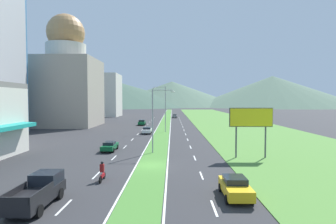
% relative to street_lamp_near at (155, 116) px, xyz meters
% --- Properties ---
extents(ground_plane, '(600.00, 600.00, 0.00)m').
position_rel_street_lamp_near_xyz_m(ground_plane, '(0.07, -7.38, -5.11)').
color(ground_plane, '#2D2D30').
extents(grass_median, '(3.20, 240.00, 0.06)m').
position_rel_street_lamp_near_xyz_m(grass_median, '(0.07, 52.62, -5.08)').
color(grass_median, '#477F33').
rests_on(grass_median, ground_plane).
extents(grass_verge_right, '(24.00, 240.00, 0.06)m').
position_rel_street_lamp_near_xyz_m(grass_verge_right, '(20.67, 52.62, -5.08)').
color(grass_verge_right, '#518438').
rests_on(grass_verge_right, ground_plane).
extents(lane_dash_left_1, '(0.16, 2.80, 0.01)m').
position_rel_street_lamp_near_xyz_m(lane_dash_left_1, '(-5.03, -19.33, -5.10)').
color(lane_dash_left_1, silver).
rests_on(lane_dash_left_1, ground_plane).
extents(lane_dash_left_2, '(0.16, 2.80, 0.01)m').
position_rel_street_lamp_near_xyz_m(lane_dash_left_2, '(-5.03, -11.28, -5.10)').
color(lane_dash_left_2, silver).
rests_on(lane_dash_left_2, ground_plane).
extents(lane_dash_left_3, '(0.16, 2.80, 0.01)m').
position_rel_street_lamp_near_xyz_m(lane_dash_left_3, '(-5.03, -3.23, -5.10)').
color(lane_dash_left_3, silver).
rests_on(lane_dash_left_3, ground_plane).
extents(lane_dash_left_4, '(0.16, 2.80, 0.01)m').
position_rel_street_lamp_near_xyz_m(lane_dash_left_4, '(-5.03, 4.82, -5.10)').
color(lane_dash_left_4, silver).
rests_on(lane_dash_left_4, ground_plane).
extents(lane_dash_left_5, '(0.16, 2.80, 0.01)m').
position_rel_street_lamp_near_xyz_m(lane_dash_left_5, '(-5.03, 12.87, -5.10)').
color(lane_dash_left_5, silver).
rests_on(lane_dash_left_5, ground_plane).
extents(lane_dash_left_6, '(0.16, 2.80, 0.01)m').
position_rel_street_lamp_near_xyz_m(lane_dash_left_6, '(-5.03, 20.92, -5.10)').
color(lane_dash_left_6, silver).
rests_on(lane_dash_left_6, ground_plane).
extents(lane_dash_left_7, '(0.16, 2.80, 0.01)m').
position_rel_street_lamp_near_xyz_m(lane_dash_left_7, '(-5.03, 28.97, -5.10)').
color(lane_dash_left_7, silver).
rests_on(lane_dash_left_7, ground_plane).
extents(lane_dash_left_8, '(0.16, 2.80, 0.01)m').
position_rel_street_lamp_near_xyz_m(lane_dash_left_8, '(-5.03, 37.02, -5.10)').
color(lane_dash_left_8, silver).
rests_on(lane_dash_left_8, ground_plane).
extents(lane_dash_left_9, '(0.16, 2.80, 0.01)m').
position_rel_street_lamp_near_xyz_m(lane_dash_left_9, '(-5.03, 45.07, -5.10)').
color(lane_dash_left_9, silver).
rests_on(lane_dash_left_9, ground_plane).
extents(lane_dash_left_10, '(0.16, 2.80, 0.01)m').
position_rel_street_lamp_near_xyz_m(lane_dash_left_10, '(-5.03, 53.12, -5.10)').
color(lane_dash_left_10, silver).
rests_on(lane_dash_left_10, ground_plane).
extents(lane_dash_left_11, '(0.16, 2.80, 0.01)m').
position_rel_street_lamp_near_xyz_m(lane_dash_left_11, '(-5.03, 61.17, -5.10)').
color(lane_dash_left_11, silver).
rests_on(lane_dash_left_11, ground_plane).
extents(lane_dash_left_12, '(0.16, 2.80, 0.01)m').
position_rel_street_lamp_near_xyz_m(lane_dash_left_12, '(-5.03, 69.22, -5.10)').
color(lane_dash_left_12, silver).
rests_on(lane_dash_left_12, ground_plane).
extents(lane_dash_left_13, '(0.16, 2.80, 0.01)m').
position_rel_street_lamp_near_xyz_m(lane_dash_left_13, '(-5.03, 77.27, -5.10)').
color(lane_dash_left_13, silver).
rests_on(lane_dash_left_13, ground_plane).
extents(lane_dash_right_1, '(0.16, 2.80, 0.01)m').
position_rel_street_lamp_near_xyz_m(lane_dash_right_1, '(5.17, -19.33, -5.10)').
color(lane_dash_right_1, silver).
rests_on(lane_dash_right_1, ground_plane).
extents(lane_dash_right_2, '(0.16, 2.80, 0.01)m').
position_rel_street_lamp_near_xyz_m(lane_dash_right_2, '(5.17, -11.28, -5.10)').
color(lane_dash_right_2, silver).
rests_on(lane_dash_right_2, ground_plane).
extents(lane_dash_right_3, '(0.16, 2.80, 0.01)m').
position_rel_street_lamp_near_xyz_m(lane_dash_right_3, '(5.17, -3.23, -5.10)').
color(lane_dash_right_3, silver).
rests_on(lane_dash_right_3, ground_plane).
extents(lane_dash_right_4, '(0.16, 2.80, 0.01)m').
position_rel_street_lamp_near_xyz_m(lane_dash_right_4, '(5.17, 4.82, -5.10)').
color(lane_dash_right_4, silver).
rests_on(lane_dash_right_4, ground_plane).
extents(lane_dash_right_5, '(0.16, 2.80, 0.01)m').
position_rel_street_lamp_near_xyz_m(lane_dash_right_5, '(5.17, 12.87, -5.10)').
color(lane_dash_right_5, silver).
rests_on(lane_dash_right_5, ground_plane).
extents(lane_dash_right_6, '(0.16, 2.80, 0.01)m').
position_rel_street_lamp_near_xyz_m(lane_dash_right_6, '(5.17, 20.92, -5.10)').
color(lane_dash_right_6, silver).
rests_on(lane_dash_right_6, ground_plane).
extents(lane_dash_right_7, '(0.16, 2.80, 0.01)m').
position_rel_street_lamp_near_xyz_m(lane_dash_right_7, '(5.17, 28.97, -5.10)').
color(lane_dash_right_7, silver).
rests_on(lane_dash_right_7, ground_plane).
extents(lane_dash_right_8, '(0.16, 2.80, 0.01)m').
position_rel_street_lamp_near_xyz_m(lane_dash_right_8, '(5.17, 37.02, -5.10)').
color(lane_dash_right_8, silver).
rests_on(lane_dash_right_8, ground_plane).
extents(lane_dash_right_9, '(0.16, 2.80, 0.01)m').
position_rel_street_lamp_near_xyz_m(lane_dash_right_9, '(5.17, 45.07, -5.10)').
color(lane_dash_right_9, silver).
rests_on(lane_dash_right_9, ground_plane).
extents(lane_dash_right_10, '(0.16, 2.80, 0.01)m').
position_rel_street_lamp_near_xyz_m(lane_dash_right_10, '(5.17, 53.12, -5.10)').
color(lane_dash_right_10, silver).
rests_on(lane_dash_right_10, ground_plane).
extents(lane_dash_right_11, '(0.16, 2.80, 0.01)m').
position_rel_street_lamp_near_xyz_m(lane_dash_right_11, '(5.17, 61.17, -5.10)').
color(lane_dash_right_11, silver).
rests_on(lane_dash_right_11, ground_plane).
extents(lane_dash_right_12, '(0.16, 2.80, 0.01)m').
position_rel_street_lamp_near_xyz_m(lane_dash_right_12, '(5.17, 69.22, -5.10)').
color(lane_dash_right_12, silver).
rests_on(lane_dash_right_12, ground_plane).
extents(lane_dash_right_13, '(0.16, 2.80, 0.01)m').
position_rel_street_lamp_near_xyz_m(lane_dash_right_13, '(5.17, 77.27, -5.10)').
color(lane_dash_right_13, silver).
rests_on(lane_dash_right_13, ground_plane).
extents(edge_line_median_left, '(0.16, 240.00, 0.01)m').
position_rel_street_lamp_near_xyz_m(edge_line_median_left, '(-1.68, 52.62, -5.10)').
color(edge_line_median_left, silver).
rests_on(edge_line_median_left, ground_plane).
extents(edge_line_median_right, '(0.16, 240.00, 0.01)m').
position_rel_street_lamp_near_xyz_m(edge_line_median_right, '(1.82, 52.62, -5.10)').
color(edge_line_median_right, silver).
rests_on(edge_line_median_right, ground_plane).
extents(domed_building, '(16.99, 16.99, 31.12)m').
position_rel_street_lamp_near_xyz_m(domed_building, '(-27.34, 39.62, 7.64)').
color(domed_building, '#9E9384').
rests_on(domed_building, ground_plane).
extents(midrise_colored, '(14.87, 14.87, 18.91)m').
position_rel_street_lamp_near_xyz_m(midrise_colored, '(-29.01, 86.49, 4.35)').
color(midrise_colored, beige).
rests_on(midrise_colored, ground_plane).
extents(hill_far_left, '(219.21, 219.21, 31.82)m').
position_rel_street_lamp_near_xyz_m(hill_far_left, '(-73.85, 277.25, 10.80)').
color(hill_far_left, '#3D5647').
rests_on(hill_far_left, ground_plane).
extents(hill_far_center, '(163.30, 163.30, 29.17)m').
position_rel_street_lamp_near_xyz_m(hill_far_center, '(1.80, 289.78, 9.47)').
color(hill_far_center, '#516B56').
rests_on(hill_far_center, ground_plane).
extents(hill_far_right, '(175.43, 175.43, 33.21)m').
position_rel_street_lamp_near_xyz_m(hill_far_right, '(110.33, 263.09, 11.49)').
color(hill_far_right, '#516B56').
rests_on(hill_far_right, ground_plane).
extents(street_lamp_near, '(3.13, 0.31, 8.80)m').
position_rel_street_lamp_near_xyz_m(street_lamp_near, '(0.00, 0.00, 0.00)').
color(street_lamp_near, '#99999E').
rests_on(street_lamp_near, ground_plane).
extents(street_lamp_mid, '(3.04, 0.36, 10.35)m').
position_rel_street_lamp_near_xyz_m(street_lamp_mid, '(0.48, 24.89, 0.79)').
color(street_lamp_mid, '#99999E').
rests_on(street_lamp_mid, ground_plane).
extents(billboard_roadside, '(5.44, 0.28, 6.33)m').
position_rel_street_lamp_near_xyz_m(billboard_roadside, '(12.21, -3.11, -0.29)').
color(billboard_roadside, '#4C4C51').
rests_on(billboard_roadside, ground_plane).
extents(car_0, '(1.99, 4.28, 1.57)m').
position_rel_street_lamp_near_xyz_m(car_0, '(-6.50, 42.11, -4.32)').
color(car_0, '#0C5128').
rests_on(car_0, ground_plane).
extents(car_1, '(1.98, 4.68, 1.41)m').
position_rel_street_lamp_near_xyz_m(car_1, '(-3.15, 22.27, -4.38)').
color(car_1, silver).
rests_on(car_1, ground_plane).
extents(car_2, '(1.86, 4.52, 1.34)m').
position_rel_street_lamp_near_xyz_m(car_2, '(-6.65, 1.58, -4.41)').
color(car_2, '#0C5128').
rests_on(car_2, ground_plane).
extents(car_3, '(1.90, 4.67, 1.44)m').
position_rel_street_lamp_near_xyz_m(car_3, '(3.29, 75.51, -4.36)').
color(car_3, slate).
rests_on(car_3, ground_plane).
extents(car_4, '(1.98, 4.29, 1.52)m').
position_rel_street_lamp_near_xyz_m(car_4, '(7.07, -17.21, -4.33)').
color(car_4, yellow).
rests_on(car_4, ground_plane).
extents(pickup_truck_0, '(2.18, 5.40, 2.00)m').
position_rel_street_lamp_near_xyz_m(pickup_truck_0, '(-6.90, -19.04, -4.13)').
color(pickup_truck_0, black).
rests_on(pickup_truck_0, ground_plane).
extents(motorcycle_rider, '(0.36, 2.00, 1.80)m').
position_rel_street_lamp_near_xyz_m(motorcycle_rider, '(-3.96, -13.22, -4.36)').
color(motorcycle_rider, black).
rests_on(motorcycle_rider, ground_plane).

